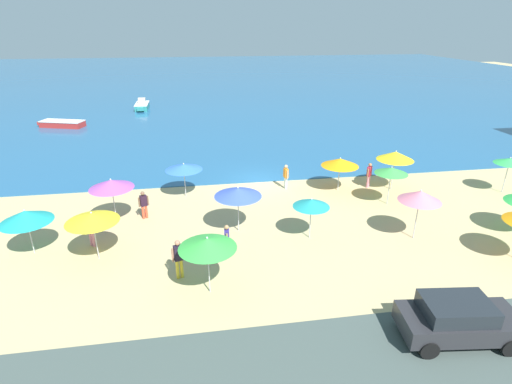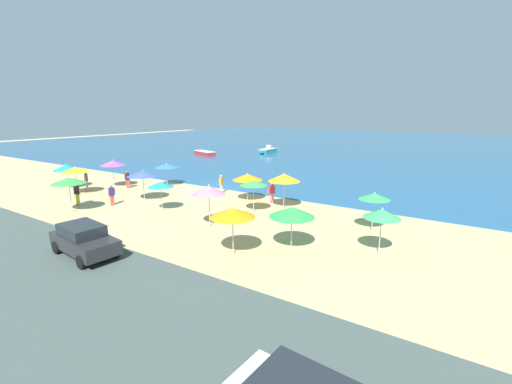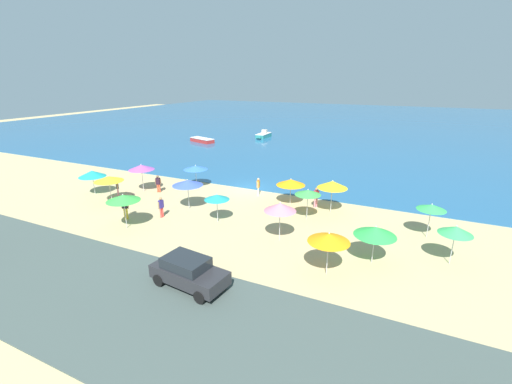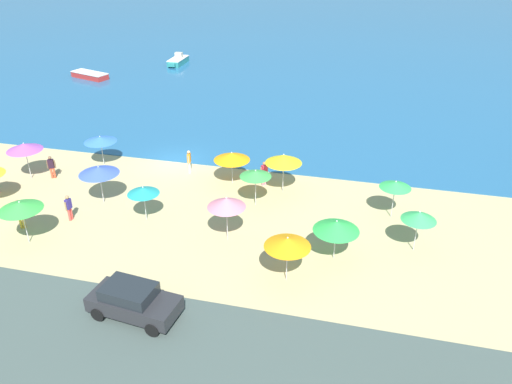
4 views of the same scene
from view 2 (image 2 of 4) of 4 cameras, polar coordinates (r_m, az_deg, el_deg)
name	(u,v)px [view 2 (image 2 of 4)]	position (r m, az deg, el deg)	size (l,w,h in m)	color
ground_plane	(217,188)	(32.21, -6.49, 0.61)	(160.00, 160.00, 0.00)	tan
sea	(372,144)	(82.08, 18.70, 7.63)	(150.00, 110.00, 0.05)	#235A88
beach_umbrella_0	(161,184)	(25.29, -15.61, 1.22)	(1.84, 1.84, 2.19)	#B2B2B7
beach_umbrella_1	(113,163)	(34.92, -22.78, 4.49)	(2.33, 2.33, 2.61)	#B2B2B7
beach_umbrella_2	(292,212)	(17.64, 6.00, -3.31)	(2.36, 2.36, 2.30)	#B2B2B7
beach_umbrella_3	(247,177)	(27.24, -1.43, 2.52)	(2.39, 2.39, 2.24)	#B2B2B7
beach_umbrella_4	(209,190)	(21.02, -7.88, 0.33)	(2.08, 2.08, 2.67)	#B2B2B7
beach_umbrella_5	(68,181)	(27.42, -28.80, 1.68)	(2.30, 2.30, 2.55)	#B2B2B7
beach_umbrella_6	(66,167)	(36.54, -29.07, 3.62)	(2.34, 2.34, 2.29)	#B2B2B7
beach_umbrella_7	(284,177)	(25.06, 4.73, 2.42)	(2.34, 2.34, 2.65)	#B2B2B7
beach_umbrella_8	(233,213)	(16.73, -3.93, -3.46)	(2.24, 2.24, 2.47)	#B2B2B7
beach_umbrella_9	(75,170)	(33.32, -27.98, 3.29)	(2.37, 2.37, 2.41)	#B2B2B7
beach_umbrella_10	(166,166)	(34.08, -14.71, 4.26)	(2.29, 2.29, 2.19)	#B2B2B7
beach_umbrella_11	(374,196)	(21.25, 19.13, -0.70)	(1.82, 1.82, 2.38)	#B2B2B7
beach_umbrella_12	(254,183)	(23.95, -0.41, 1.54)	(1.93, 1.93, 2.38)	#B2B2B7
beach_umbrella_13	(143,173)	(28.69, -18.38, 2.95)	(2.43, 2.43, 2.49)	#B2B2B7
beach_umbrella_14	(382,214)	(17.96, 20.26, -3.39)	(1.82, 1.82, 2.39)	#B2B2B7
bather_0	(86,180)	(34.55, -26.44, 1.86)	(0.45, 0.41, 1.78)	pink
bather_1	(272,192)	(26.47, 2.63, 0.03)	(0.43, 0.43, 1.69)	pink
bather_2	(127,178)	(34.17, -20.63, 2.12)	(0.54, 0.34, 1.62)	#E84C2F
bather_3	(112,194)	(28.20, -22.93, -0.28)	(0.25, 0.57, 1.62)	#F64740
bather_4	(221,183)	(30.01, -5.82, 1.50)	(0.29, 0.56, 1.65)	white
bather_5	(77,192)	(29.25, -27.68, -0.05)	(0.55, 0.32, 1.82)	gold
parked_car_1	(84,239)	(18.91, -26.74, -7.08)	(4.14, 2.22, 1.54)	#27272B
skiff_nearshore	(268,150)	(59.92, 2.01, 6.93)	(1.58, 4.15, 1.33)	teal
skiff_offshore	(204,153)	(57.55, -8.59, 6.45)	(4.98, 2.88, 0.65)	#B22B27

